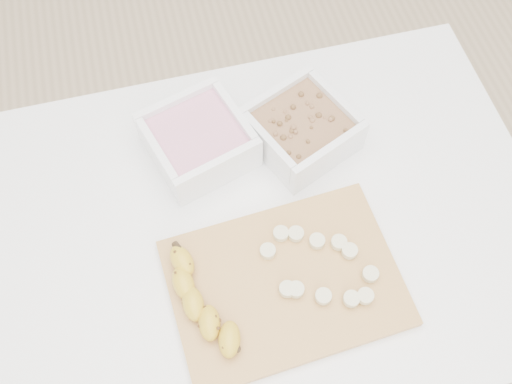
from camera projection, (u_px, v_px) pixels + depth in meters
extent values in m
plane|color=#C6AD89|center=(259.00, 331.00, 1.65)|extent=(3.50, 3.50, 0.00)
cube|color=white|center=(260.00, 228.00, 1.00)|extent=(1.00, 0.70, 0.04)
cylinder|color=white|center=(486.00, 369.00, 1.25)|extent=(0.05, 0.05, 0.71)
cylinder|color=white|center=(59.00, 226.00, 1.41)|extent=(0.05, 0.05, 0.71)
cylinder|color=white|center=(392.00, 152.00, 1.51)|extent=(0.05, 0.05, 0.71)
cube|color=white|center=(198.00, 140.00, 1.02)|extent=(0.21, 0.21, 0.08)
cube|color=pink|center=(198.00, 139.00, 1.01)|extent=(0.18, 0.18, 0.04)
cube|color=white|center=(302.00, 129.00, 1.03)|extent=(0.22, 0.22, 0.08)
cube|color=brown|center=(302.00, 128.00, 1.02)|extent=(0.18, 0.18, 0.04)
cube|color=tan|center=(285.00, 283.00, 0.93)|extent=(0.38, 0.28, 0.01)
cylinder|color=beige|center=(268.00, 251.00, 0.94)|extent=(0.03, 0.03, 0.01)
cylinder|color=beige|center=(281.00, 234.00, 0.95)|extent=(0.03, 0.03, 0.01)
cylinder|color=beige|center=(296.00, 234.00, 0.95)|extent=(0.03, 0.03, 0.01)
cylinder|color=beige|center=(317.00, 241.00, 0.94)|extent=(0.03, 0.03, 0.01)
cylinder|color=beige|center=(339.00, 242.00, 0.94)|extent=(0.03, 0.03, 0.01)
cylinder|color=beige|center=(350.00, 251.00, 0.93)|extent=(0.03, 0.03, 0.01)
cylinder|color=beige|center=(370.00, 274.00, 0.92)|extent=(0.03, 0.03, 0.01)
cylinder|color=beige|center=(287.00, 289.00, 0.90)|extent=(0.03, 0.03, 0.01)
cylinder|color=beige|center=(296.00, 290.00, 0.90)|extent=(0.03, 0.03, 0.01)
cylinder|color=beige|center=(323.00, 296.00, 0.90)|extent=(0.03, 0.03, 0.01)
cylinder|color=beige|center=(351.00, 299.00, 0.89)|extent=(0.03, 0.03, 0.01)
cylinder|color=beige|center=(365.00, 296.00, 0.90)|extent=(0.03, 0.03, 0.01)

